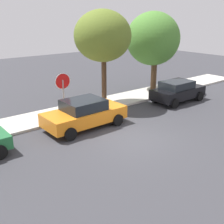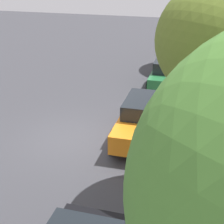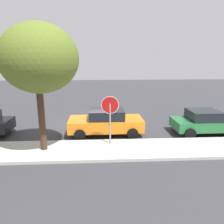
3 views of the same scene
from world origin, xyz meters
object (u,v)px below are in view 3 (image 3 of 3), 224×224
parked_car_green (205,122)px  street_tree_mid_block (39,59)px  stop_sign (110,112)px  parked_car_orange (106,122)px

parked_car_green → street_tree_mid_block: (8.94, 2.15, 3.69)m
stop_sign → street_tree_mid_block: (3.15, 0.49, 2.58)m
parked_car_orange → stop_sign: bearing=95.1°
stop_sign → parked_car_orange: 2.12m
stop_sign → street_tree_mid_block: bearing=8.8°
stop_sign → street_tree_mid_block: street_tree_mid_block is taller
parked_car_orange → parked_car_green: (-5.95, 0.17, -0.05)m
parked_car_green → parked_car_orange: bearing=-1.6°
stop_sign → parked_car_orange: bearing=-84.9°
parked_car_orange → parked_car_green: 5.96m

